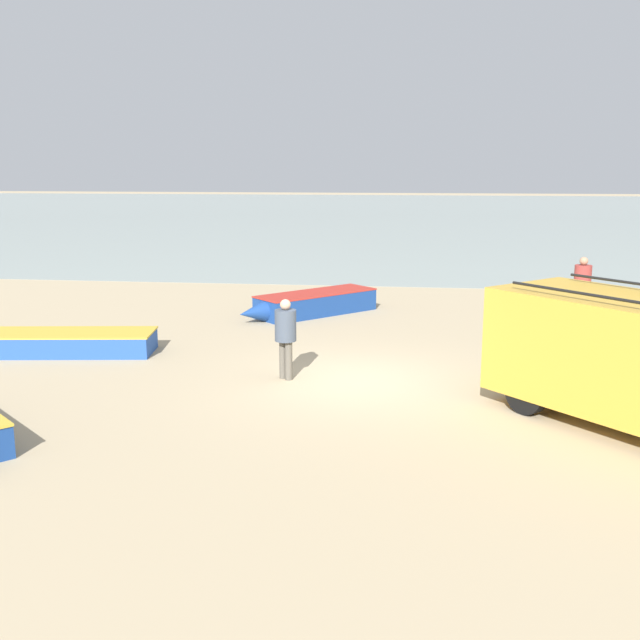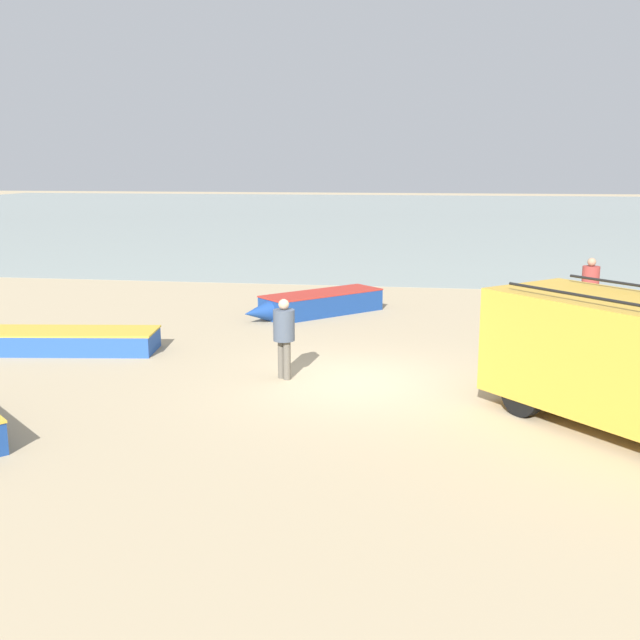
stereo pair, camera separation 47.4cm
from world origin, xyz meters
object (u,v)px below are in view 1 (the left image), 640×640
object	(u,v)px
fishing_rowboat_3	(46,343)
fisherman_0	(582,282)
fisherman_1	(286,332)
fishing_rowboat_2	(311,304)
fishing_rowboat_0	(621,331)

from	to	relation	value
fishing_rowboat_3	fisherman_0	world-z (taller)	fisherman_0
fisherman_1	fisherman_0	bearing A→B (deg)	-9.56
fisherman_1	fishing_rowboat_3	bearing A→B (deg)	113.53
fishing_rowboat_2	fisherman_1	size ratio (longest dim) A/B	2.31
fisherman_1	fishing_rowboat_0	bearing A→B (deg)	-25.24
fishing_rowboat_2	fisherman_0	distance (m)	7.69
fishing_rowboat_0	fishing_rowboat_2	world-z (taller)	fishing_rowboat_2
fishing_rowboat_0	fishing_rowboat_2	distance (m)	8.44
fishing_rowboat_2	fishing_rowboat_0	bearing A→B (deg)	116.32
fishing_rowboat_0	fisherman_0	world-z (taller)	fisherman_0
fisherman_0	fishing_rowboat_3	bearing A→B (deg)	156.12
fisherman_0	fisherman_1	distance (m)	10.02
fishing_rowboat_3	fisherman_0	bearing A→B (deg)	-164.93
fisherman_1	fishing_rowboat_2	bearing A→B (deg)	40.21
fishing_rowboat_0	fishing_rowboat_3	world-z (taller)	fishing_rowboat_0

